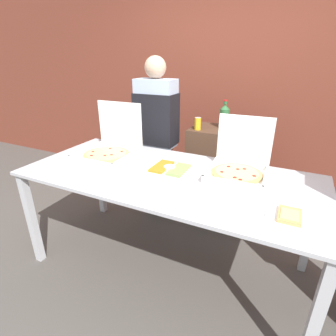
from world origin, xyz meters
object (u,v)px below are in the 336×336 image
(pizza_box_near_right, at_px, (239,165))
(soda_can_silver, at_px, (248,126))
(pizza_box_far_right, at_px, (110,147))
(person_server_vest, at_px, (157,132))
(veggie_tray, at_px, (170,170))
(paper_plate_front_right, at_px, (289,216))
(soda_can_colored, at_px, (198,124))
(soda_bottle, at_px, (224,116))

(pizza_box_near_right, relative_size, soda_can_silver, 3.58)
(pizza_box_far_right, xyz_separation_m, person_server_vest, (0.15, 0.60, 0.00))
(person_server_vest, bearing_deg, pizza_box_far_right, 75.98)
(pizza_box_near_right, distance_m, veggie_tray, 0.52)
(pizza_box_near_right, relative_size, person_server_vest, 0.26)
(paper_plate_front_right, height_order, soda_can_colored, soda_can_colored)
(pizza_box_near_right, height_order, pizza_box_far_right, pizza_box_far_right)
(veggie_tray, distance_m, soda_can_colored, 0.84)
(pizza_box_near_right, height_order, person_server_vest, person_server_vest)
(pizza_box_far_right, relative_size, person_server_vest, 0.28)
(soda_can_colored, height_order, person_server_vest, person_server_vest)
(pizza_box_near_right, bearing_deg, person_server_vest, 150.35)
(soda_bottle, xyz_separation_m, soda_can_colored, (-0.22, -0.20, -0.06))
(person_server_vest, bearing_deg, paper_plate_front_right, 144.22)
(pizza_box_near_right, bearing_deg, soda_can_silver, 94.28)
(veggie_tray, bearing_deg, pizza_box_far_right, 170.25)
(paper_plate_front_right, relative_size, soda_bottle, 0.91)
(pizza_box_near_right, relative_size, soda_bottle, 1.56)
(pizza_box_far_right, bearing_deg, paper_plate_front_right, -15.13)
(pizza_box_near_right, height_order, soda_can_silver, pizza_box_near_right)
(paper_plate_front_right, relative_size, soda_can_silver, 2.08)
(paper_plate_front_right, bearing_deg, pizza_box_far_right, 165.98)
(pizza_box_near_right, distance_m, soda_can_silver, 0.76)
(soda_bottle, bearing_deg, person_server_vest, -154.13)
(soda_can_silver, height_order, person_server_vest, person_server_vest)
(soda_bottle, height_order, soda_can_colored, soda_bottle)
(pizza_box_near_right, height_order, veggie_tray, pizza_box_near_right)
(soda_bottle, relative_size, soda_can_colored, 2.29)
(pizza_box_far_right, distance_m, soda_bottle, 1.21)
(pizza_box_near_right, relative_size, pizza_box_far_right, 0.93)
(pizza_box_far_right, relative_size, veggie_tray, 1.48)
(veggie_tray, xyz_separation_m, soda_can_silver, (0.39, 0.94, 0.17))
(person_server_vest, bearing_deg, veggie_tray, 124.91)
(soda_bottle, bearing_deg, pizza_box_far_right, -130.81)
(veggie_tray, bearing_deg, soda_bottle, 82.34)
(soda_can_silver, bearing_deg, pizza_box_near_right, -83.83)
(soda_can_silver, bearing_deg, person_server_vest, -165.13)
(person_server_vest, bearing_deg, soda_can_silver, -165.13)
(soda_bottle, bearing_deg, paper_plate_front_right, -60.67)
(soda_bottle, bearing_deg, soda_can_silver, -15.38)
(soda_can_colored, bearing_deg, veggie_tray, -84.45)
(pizza_box_far_right, xyz_separation_m, veggie_tray, (0.64, -0.11, -0.06))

